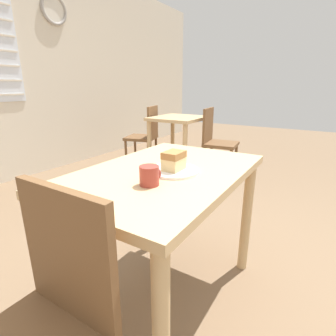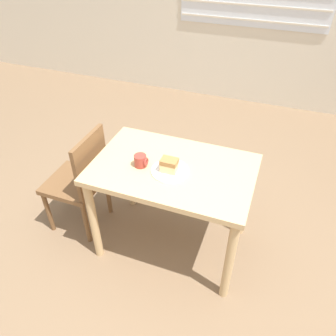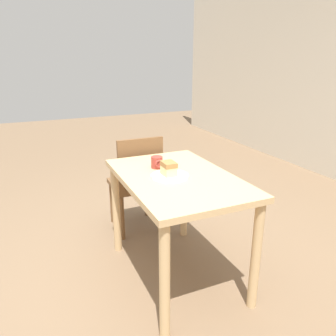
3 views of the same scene
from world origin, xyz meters
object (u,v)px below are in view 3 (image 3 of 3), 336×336
Objects in this scene: plate at (170,176)px; cake_slice at (169,168)px; chair_near_window at (137,181)px; coffee_mug at (157,162)px; dining_table_near at (177,192)px.

plate is 2.31× the size of cake_slice.
chair_near_window reaches higher than coffee_mug.
cake_slice is 1.20× the size of coffee_mug.
cake_slice reaches higher than plate.
coffee_mug is (0.53, -0.02, 0.33)m from chair_near_window.
dining_table_near is 0.13m from plate.
chair_near_window is at bearing -176.71° from dining_table_near.
chair_near_window is at bearing 179.24° from plate.
chair_near_window is 0.62m from coffee_mug.
dining_table_near is 1.21× the size of chair_near_window.
coffee_mug is at bearing 88.04° from chair_near_window.
cake_slice is (-0.01, -0.06, 0.18)m from dining_table_near.
dining_table_near is at bearing 16.51° from coffee_mug.
coffee_mug is at bearing -177.63° from plate.
dining_table_near is at bearing 84.66° from cake_slice.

